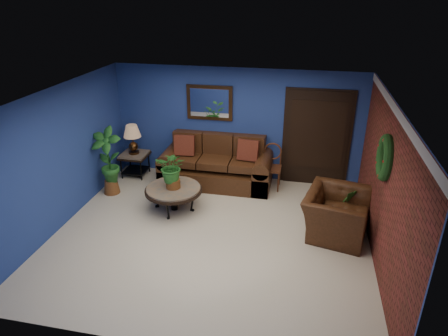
% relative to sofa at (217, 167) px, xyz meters
% --- Properties ---
extents(floor, '(5.50, 5.50, 0.00)m').
position_rel_sofa_xyz_m(floor, '(0.36, -2.09, -0.36)').
color(floor, beige).
rests_on(floor, ground).
extents(wall_back, '(5.50, 0.04, 2.50)m').
position_rel_sofa_xyz_m(wall_back, '(0.36, 0.41, 0.89)').
color(wall_back, navy).
rests_on(wall_back, ground).
extents(wall_left, '(0.04, 5.00, 2.50)m').
position_rel_sofa_xyz_m(wall_left, '(-2.39, -2.09, 0.89)').
color(wall_left, navy).
rests_on(wall_left, ground).
extents(wall_right_brick, '(0.04, 5.00, 2.50)m').
position_rel_sofa_xyz_m(wall_right_brick, '(3.11, -2.09, 0.89)').
color(wall_right_brick, maroon).
rests_on(wall_right_brick, ground).
extents(ceiling, '(5.50, 5.00, 0.02)m').
position_rel_sofa_xyz_m(ceiling, '(0.36, -2.09, 2.14)').
color(ceiling, silver).
rests_on(ceiling, wall_back).
extents(crown_molding, '(0.03, 5.00, 0.14)m').
position_rel_sofa_xyz_m(crown_molding, '(3.08, -2.09, 2.07)').
color(crown_molding, white).
rests_on(crown_molding, wall_right_brick).
extents(wall_mirror, '(1.02, 0.06, 0.77)m').
position_rel_sofa_xyz_m(wall_mirror, '(-0.24, 0.37, 1.36)').
color(wall_mirror, '#482A13').
rests_on(wall_mirror, wall_back).
extents(closet_door, '(1.44, 0.06, 2.18)m').
position_rel_sofa_xyz_m(closet_door, '(2.11, 0.38, 0.69)').
color(closet_door, black).
rests_on(closet_door, wall_back).
extents(wreath, '(0.16, 0.72, 0.72)m').
position_rel_sofa_xyz_m(wreath, '(3.05, -2.04, 1.34)').
color(wreath, black).
rests_on(wreath, wall_right_brick).
extents(sofa, '(2.42, 1.05, 1.09)m').
position_rel_sofa_xyz_m(sofa, '(0.00, 0.00, 0.00)').
color(sofa, '#452313').
rests_on(sofa, ground).
extents(coffee_table, '(1.11, 1.11, 0.48)m').
position_rel_sofa_xyz_m(coffee_table, '(-0.56, -1.37, 0.06)').
color(coffee_table, '#56524C').
rests_on(coffee_table, ground).
extents(end_table, '(0.60, 0.60, 0.55)m').
position_rel_sofa_xyz_m(end_table, '(-1.94, -0.04, 0.06)').
color(end_table, '#56524C').
rests_on(end_table, ground).
extents(table_lamp, '(0.39, 0.39, 0.65)m').
position_rel_sofa_xyz_m(table_lamp, '(-1.94, -0.04, 0.62)').
color(table_lamp, '#482A13').
rests_on(table_lamp, end_table).
extents(side_chair, '(0.42, 0.42, 0.98)m').
position_rel_sofa_xyz_m(side_chair, '(1.21, 0.03, 0.20)').
color(side_chair, '#5C2F1A').
rests_on(side_chair, ground).
extents(armchair, '(1.29, 1.41, 0.78)m').
position_rel_sofa_xyz_m(armchair, '(2.51, -1.58, 0.03)').
color(armchair, '#452313').
rests_on(armchair, ground).
extents(coffee_plant, '(0.57, 0.49, 0.76)m').
position_rel_sofa_xyz_m(coffee_plant, '(-0.56, -1.37, 0.54)').
color(coffee_plant, brown).
rests_on(coffee_plant, coffee_table).
extents(floor_plant, '(0.35, 0.29, 0.73)m').
position_rel_sofa_xyz_m(floor_plant, '(2.71, -1.24, 0.01)').
color(floor_plant, brown).
rests_on(floor_plant, ground).
extents(tall_plant, '(0.65, 0.46, 1.46)m').
position_rel_sofa_xyz_m(tall_plant, '(-2.09, -0.98, 0.43)').
color(tall_plant, brown).
rests_on(tall_plant, ground).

